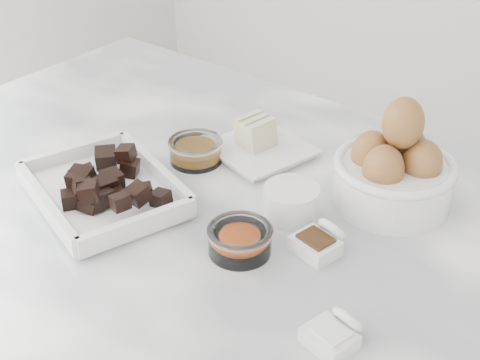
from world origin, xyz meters
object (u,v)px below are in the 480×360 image
(vanilla_spoon, at_px, (319,241))
(salt_spoon, at_px, (334,333))
(butter_plate, at_px, (259,144))
(honey_bowl, at_px, (196,150))
(zest_bowl, at_px, (240,239))
(egg_bowl, at_px, (394,170))
(sugar_ramekin, at_px, (291,201))
(chocolate_dish, at_px, (103,185))

(vanilla_spoon, height_order, salt_spoon, vanilla_spoon)
(butter_plate, height_order, salt_spoon, butter_plate)
(honey_bowl, distance_m, zest_bowl, 0.24)
(egg_bowl, height_order, vanilla_spoon, egg_bowl)
(butter_plate, height_order, sugar_ramekin, butter_plate)
(egg_bowl, xyz_separation_m, salt_spoon, (0.08, -0.28, -0.04))
(egg_bowl, distance_m, salt_spoon, 0.30)
(chocolate_dish, distance_m, sugar_ramekin, 0.27)
(chocolate_dish, relative_size, vanilla_spoon, 3.65)
(sugar_ramekin, relative_size, vanilla_spoon, 1.00)
(butter_plate, bearing_deg, salt_spoon, -41.67)
(egg_bowl, relative_size, honey_bowl, 1.98)
(sugar_ramekin, distance_m, salt_spoon, 0.24)
(butter_plate, xyz_separation_m, vanilla_spoon, (0.21, -0.15, -0.00))
(butter_plate, height_order, egg_bowl, egg_bowl)
(chocolate_dish, distance_m, zest_bowl, 0.23)
(butter_plate, distance_m, honey_bowl, 0.10)
(egg_bowl, bearing_deg, salt_spoon, -74.18)
(egg_bowl, xyz_separation_m, honey_bowl, (-0.30, -0.09, -0.03))
(chocolate_dish, relative_size, butter_plate, 1.64)
(salt_spoon, bearing_deg, butter_plate, 138.33)
(chocolate_dish, xyz_separation_m, vanilla_spoon, (0.31, 0.09, -0.01))
(honey_bowl, bearing_deg, sugar_ramekin, -8.42)
(butter_plate, distance_m, egg_bowl, 0.23)
(egg_bowl, distance_m, honey_bowl, 0.31)
(zest_bowl, height_order, salt_spoon, salt_spoon)
(honey_bowl, xyz_separation_m, salt_spoon, (0.38, -0.20, -0.01))
(butter_plate, bearing_deg, chocolate_dish, -111.76)
(honey_bowl, bearing_deg, egg_bowl, 16.24)
(butter_plate, height_order, vanilla_spoon, butter_plate)
(sugar_ramekin, height_order, zest_bowl, sugar_ramekin)
(vanilla_spoon, bearing_deg, egg_bowl, 82.74)
(honey_bowl, relative_size, vanilla_spoon, 1.13)
(zest_bowl, bearing_deg, butter_plate, 121.46)
(sugar_ramekin, distance_m, zest_bowl, 0.11)
(honey_bowl, relative_size, salt_spoon, 1.19)
(chocolate_dish, xyz_separation_m, egg_bowl, (0.33, 0.25, 0.03))
(zest_bowl, relative_size, salt_spoon, 1.18)
(zest_bowl, height_order, vanilla_spoon, vanilla_spoon)
(chocolate_dish, height_order, sugar_ramekin, chocolate_dish)
(butter_plate, distance_m, salt_spoon, 0.42)
(chocolate_dish, relative_size, salt_spoon, 3.86)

